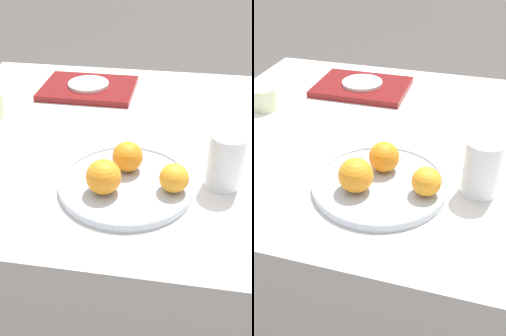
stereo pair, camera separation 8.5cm
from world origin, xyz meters
The scene contains 10 objects.
ground_plane centered at (0.00, 0.00, 0.00)m, with size 12.00×12.00×0.00m, color #4C4742.
table centered at (0.00, 0.00, 0.37)m, with size 1.33×0.98×0.74m.
fruit_platter centered at (-0.05, -0.24, 0.75)m, with size 0.30×0.30×0.02m.
orange_0 centered at (-0.09, -0.28, 0.79)m, with size 0.08×0.08×0.08m.
orange_1 centered at (0.05, -0.25, 0.79)m, with size 0.06×0.06×0.06m.
orange_2 centered at (-0.06, -0.19, 0.79)m, with size 0.07×0.07×0.07m.
water_glass centered at (0.16, -0.20, 0.81)m, with size 0.08×0.08×0.13m.
serving_tray centered at (-0.26, 0.27, 0.75)m, with size 0.30×0.23×0.02m.
side_plate centered at (-0.26, 0.27, 0.77)m, with size 0.13×0.13×0.01m.
cup_1 centered at (-0.50, 0.04, 0.78)m, with size 0.08×0.08×0.07m.
Camera 2 is at (0.14, -0.91, 1.27)m, focal length 42.00 mm.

